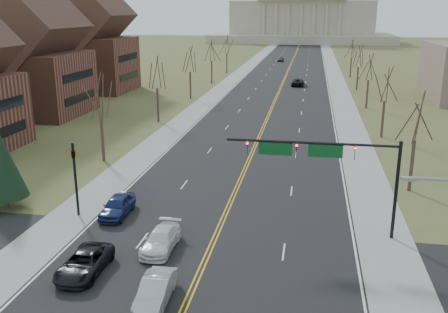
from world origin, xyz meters
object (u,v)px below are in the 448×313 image
at_px(car_sb_inner_second, 161,240).
at_px(car_far_nb, 298,82).
at_px(signal_left, 75,171).
at_px(car_sb_inner_lead, 156,290).
at_px(car_far_sb, 281,59).
at_px(car_sb_outer_lead, 84,263).
at_px(signal_mast, 324,158).
at_px(car_sb_outer_second, 117,206).

xyz_separation_m(car_sb_inner_second, car_far_nb, (6.76, 78.95, 0.10)).
relative_size(signal_left, car_far_nb, 1.06).
relative_size(car_sb_inner_lead, car_far_sb, 1.07).
height_order(car_sb_outer_lead, car_sb_inner_second, car_sb_outer_lead).
bearing_deg(signal_mast, car_sb_outer_lead, -149.64).
distance_m(car_sb_inner_second, car_sb_outer_second, 7.24).
xyz_separation_m(signal_mast, car_far_nb, (-3.97, 74.41, -4.97)).
xyz_separation_m(car_sb_inner_lead, car_sb_inner_second, (-1.58, 6.25, -0.04)).
relative_size(car_far_nb, car_far_sb, 1.37).
height_order(car_sb_outer_lead, car_sb_outer_second, car_sb_outer_second).
relative_size(signal_left, car_far_sb, 1.46).
bearing_deg(car_far_nb, signal_mast, 94.22).
xyz_separation_m(car_sb_outer_lead, car_far_nb, (10.49, 82.88, 0.09)).
distance_m(signal_left, car_sb_inner_lead, 14.88).
bearing_deg(car_sb_outer_second, signal_mast, -3.27).
bearing_deg(car_sb_outer_lead, signal_mast, 29.84).
bearing_deg(car_sb_inner_second, car_far_nb, 85.91).
relative_size(signal_left, car_sb_inner_second, 1.27).
height_order(signal_mast, car_sb_inner_second, signal_mast).
bearing_deg(signal_left, car_sb_inner_second, -28.93).
xyz_separation_m(signal_left, car_far_nb, (14.98, 74.41, -2.92)).
height_order(car_sb_inner_lead, car_sb_inner_second, car_sb_inner_lead).
relative_size(car_sb_inner_lead, car_sb_outer_lead, 0.88).
distance_m(car_sb_outer_lead, car_sb_outer_second, 9.14).
relative_size(signal_mast, car_sb_inner_second, 2.56).
bearing_deg(car_far_nb, signal_left, 79.79).
distance_m(car_sb_inner_lead, car_sb_inner_second, 6.45).
xyz_separation_m(signal_mast, car_sb_outer_lead, (-14.46, -8.47, -5.05)).
bearing_deg(signal_left, car_sb_inner_lead, -47.76).
bearing_deg(car_sb_outer_second, car_far_nb, 79.59).
bearing_deg(car_sb_inner_lead, car_sb_inner_second, 102.25).
distance_m(car_sb_outer_lead, car_far_sb, 134.81).
height_order(signal_mast, car_far_nb, signal_mast).
distance_m(car_sb_inner_lead, car_sb_outer_second, 13.18).
height_order(car_sb_inner_lead, car_sb_outer_second, car_sb_outer_second).
xyz_separation_m(car_sb_outer_lead, car_sb_inner_second, (3.74, 3.93, -0.01)).
bearing_deg(car_sb_outer_lead, car_far_nb, 82.26).
xyz_separation_m(signal_mast, signal_left, (-18.95, 0.00, -2.05)).
relative_size(signal_mast, car_sb_outer_second, 2.61).
xyz_separation_m(signal_mast, car_sb_inner_lead, (-9.15, -10.79, -5.03)).
relative_size(car_sb_outer_lead, car_far_nb, 0.89).
distance_m(car_sb_inner_second, car_far_sb, 130.84).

